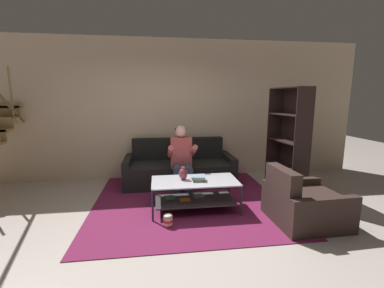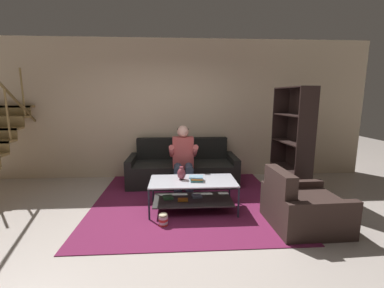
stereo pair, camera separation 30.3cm
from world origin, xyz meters
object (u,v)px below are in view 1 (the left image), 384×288
object	(u,v)px
vase	(183,174)
popcorn_tub	(168,220)
couch	(179,169)
book_stack	(198,178)
coffee_table	(194,190)
bookshelf	(287,156)
person_seated_center	(182,157)
armchair	(303,205)

from	to	relation	value
vase	popcorn_tub	xyz separation A→B (m)	(-0.26, -0.54, -0.48)
couch	book_stack	size ratio (longest dim) A/B	9.66
coffee_table	bookshelf	distance (m)	1.93
person_seated_center	armchair	distance (m)	2.11
vase	bookshelf	distance (m)	2.04
bookshelf	popcorn_tub	distance (m)	2.54
couch	vase	distance (m)	1.28
book_stack	armchair	xyz separation A→B (m)	(1.37, -0.57, -0.25)
person_seated_center	popcorn_tub	size ratio (longest dim) A/B	6.74
person_seated_center	vase	size ratio (longest dim) A/B	6.08
couch	popcorn_tub	size ratio (longest dim) A/B	11.91
bookshelf	armchair	distance (m)	1.31
person_seated_center	bookshelf	distance (m)	1.92
armchair	popcorn_tub	world-z (taller)	armchair
coffee_table	armchair	distance (m)	1.55
coffee_table	vase	xyz separation A→B (m)	(-0.16, 0.06, 0.25)
couch	armchair	bearing A→B (deg)	-50.78
bookshelf	armchair	xyz separation A→B (m)	(-0.36, -1.19, -0.41)
couch	person_seated_center	world-z (taller)	person_seated_center
couch	popcorn_tub	bearing A→B (deg)	-99.77
popcorn_tub	couch	bearing A→B (deg)	80.23
armchair	popcorn_tub	bearing A→B (deg)	176.53
couch	book_stack	xyz separation A→B (m)	(0.18, -1.33, 0.22)
coffee_table	vase	world-z (taller)	vase
vase	armchair	xyz separation A→B (m)	(1.60, -0.65, -0.31)
couch	coffee_table	size ratio (longest dim) A/B	1.65
vase	popcorn_tub	world-z (taller)	vase
vase	book_stack	distance (m)	0.25
armchair	bookshelf	bearing A→B (deg)	73.06
armchair	popcorn_tub	size ratio (longest dim) A/B	5.22
person_seated_center	popcorn_tub	bearing A→B (deg)	-103.65
armchair	vase	bearing A→B (deg)	157.78
coffee_table	armchair	xyz separation A→B (m)	(1.44, -0.59, -0.06)
coffee_table	popcorn_tub	world-z (taller)	coffee_table
person_seated_center	popcorn_tub	xyz separation A→B (m)	(-0.31, -1.26, -0.57)
couch	vase	xyz separation A→B (m)	(-0.05, -1.25, 0.27)
book_stack	couch	bearing A→B (deg)	97.53
bookshelf	popcorn_tub	xyz separation A→B (m)	(-2.22, -1.08, -0.58)
vase	book_stack	world-z (taller)	vase
vase	couch	bearing A→B (deg)	87.83
couch	person_seated_center	xyz separation A→B (m)	(-0.00, -0.52, 0.37)
bookshelf	armchair	size ratio (longest dim) A/B	2.01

